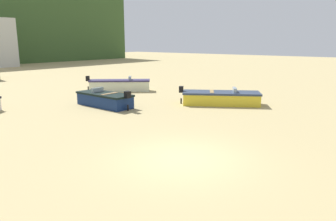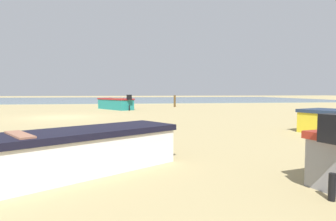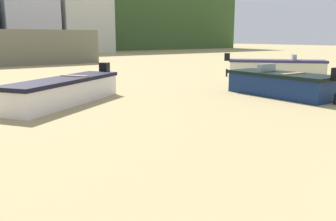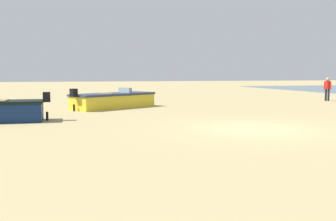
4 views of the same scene
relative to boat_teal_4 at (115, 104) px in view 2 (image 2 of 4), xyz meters
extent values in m
plane|color=tan|center=(2.96, 7.10, -0.49)|extent=(160.00, 160.00, 0.00)
cube|color=slate|center=(2.96, -28.90, -0.46)|extent=(80.00, 36.00, 0.06)
cube|color=black|center=(-3.66, 21.06, 0.54)|extent=(0.35, 0.38, 0.40)
cylinder|color=black|center=(-3.66, 21.06, -0.29)|extent=(0.12, 0.12, 0.39)
cube|color=#1D7672|center=(0.01, -0.02, -0.07)|extent=(3.12, 3.96, 0.83)
cube|color=maroon|center=(0.01, -0.02, 0.40)|extent=(3.24, 4.09, 0.12)
cube|color=black|center=(-1.15, 1.79, 0.58)|extent=(0.42, 0.41, 0.40)
cylinder|color=black|center=(-1.15, 1.79, -0.28)|extent=(0.14, 0.14, 0.42)
cube|color=olive|center=(-0.25, 0.40, 0.45)|extent=(0.98, 0.75, 0.08)
cube|color=white|center=(0.42, 19.33, -0.14)|extent=(4.53, 3.53, 0.70)
cube|color=black|center=(0.42, 19.33, 0.27)|extent=(4.65, 3.65, 0.12)
cube|color=#9C674E|center=(0.91, 19.65, 0.32)|extent=(0.73, 0.94, 0.08)
cylinder|color=#4D361A|center=(-5.65, -2.81, 0.09)|extent=(0.21, 0.21, 1.15)
camera|label=1|loc=(-5.44, 0.92, 3.51)|focal=33.94mm
camera|label=2|loc=(-0.80, 24.55, 1.05)|focal=30.28mm
camera|label=3|loc=(-3.60, 8.33, 1.61)|focal=38.24mm
camera|label=4|loc=(-9.16, 13.35, 1.42)|focal=41.73mm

